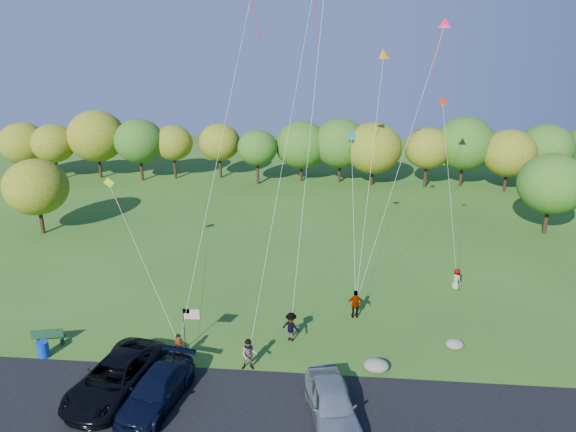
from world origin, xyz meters
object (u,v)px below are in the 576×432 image
at_px(flyer_d, 356,304).
at_px(flyer_e, 456,279).
at_px(minivan_silver, 332,404).
at_px(park_bench, 48,336).
at_px(minivan_dark, 116,377).
at_px(minivan_navy, 157,390).
at_px(flyer_a, 179,348).
at_px(flyer_b, 249,355).
at_px(flyer_c, 291,327).
at_px(trash_barrel, 43,349).

xyz_separation_m(flyer_d, flyer_e, (7.27, 4.57, -0.15)).
relative_size(minivan_silver, flyer_e, 3.20).
xyz_separation_m(minivan_silver, park_bench, (-16.53, 4.91, -0.40)).
distance_m(minivan_silver, flyer_d, 9.71).
height_order(minivan_dark, minivan_navy, minivan_dark).
height_order(flyer_a, park_bench, flyer_a).
bearing_deg(flyer_e, flyer_b, 94.30).
bearing_deg(flyer_c, flyer_b, 80.07).
height_order(minivan_dark, minivan_silver, minivan_dark).
relative_size(minivan_dark, flyer_b, 3.48).
height_order(flyer_d, trash_barrel, flyer_d).
relative_size(minivan_navy, minivan_silver, 1.05).
bearing_deg(flyer_b, flyer_c, 51.56).
distance_m(minivan_silver, flyer_a, 9.34).
relative_size(flyer_c, park_bench, 1.03).
bearing_deg(flyer_d, park_bench, 8.13).
bearing_deg(minivan_navy, minivan_dark, 174.64).
height_order(minivan_silver, park_bench, minivan_silver).
bearing_deg(flyer_a, flyer_d, 3.48).
height_order(flyer_c, flyer_e, flyer_c).
xyz_separation_m(flyer_d, park_bench, (-17.94, -4.69, -0.42)).
bearing_deg(trash_barrel, flyer_e, 22.98).
bearing_deg(flyer_a, trash_barrel, 156.54).
height_order(minivan_dark, flyer_a, minivan_dark).
xyz_separation_m(flyer_d, trash_barrel, (-17.55, -5.95, -0.47)).
xyz_separation_m(minivan_navy, flyer_c, (6.01, 6.24, 0.06)).
distance_m(flyer_b, flyer_c, 3.63).
bearing_deg(park_bench, flyer_e, 6.21).
distance_m(flyer_b, park_bench, 12.16).
distance_m(minivan_dark, trash_barrel, 6.02).
bearing_deg(park_bench, flyer_b, -20.39).
xyz_separation_m(minivan_navy, flyer_d, (9.88, 9.26, 0.11)).
bearing_deg(flyer_d, minivan_navy, 36.64).
height_order(minivan_navy, park_bench, minivan_navy).
xyz_separation_m(flyer_a, park_bench, (-8.10, 0.90, -0.29)).
height_order(minivan_dark, flyer_d, flyer_d).
bearing_deg(minivan_dark, flyer_a, 63.08).
bearing_deg(minivan_navy, flyer_e, 49.08).
distance_m(minivan_dark, flyer_c, 10.02).
distance_m(minivan_dark, flyer_b, 6.81).
bearing_deg(flyer_d, flyer_b, 39.36).
height_order(minivan_navy, flyer_b, flyer_b).
bearing_deg(flyer_e, flyer_c, 89.64).
bearing_deg(minivan_navy, trash_barrel, 166.83).
height_order(flyer_e, park_bench, flyer_e).
distance_m(flyer_a, flyer_c, 6.50).
distance_m(minivan_dark, minivan_navy, 2.39).
distance_m(minivan_navy, flyer_d, 13.54).
xyz_separation_m(flyer_c, trash_barrel, (-13.68, -2.93, -0.42)).
relative_size(minivan_silver, flyer_d, 2.71).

